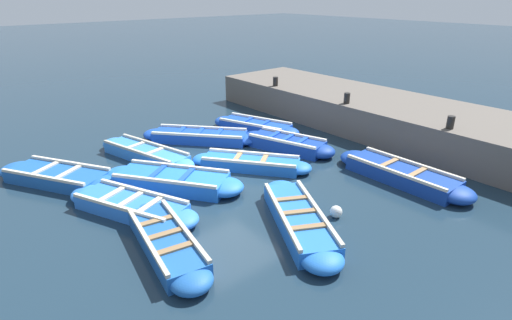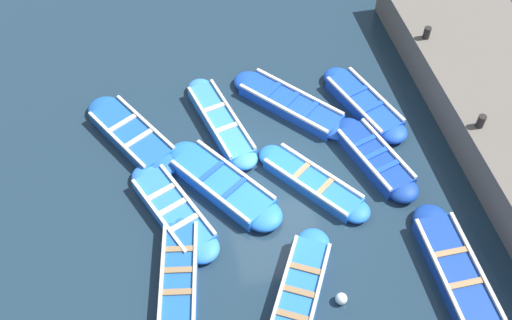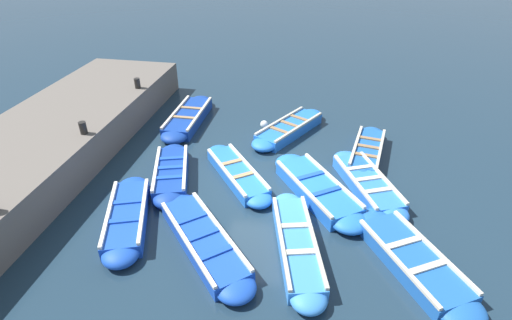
{
  "view_description": "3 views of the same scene",
  "coord_description": "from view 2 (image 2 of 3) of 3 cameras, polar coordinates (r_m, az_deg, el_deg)",
  "views": [
    {
      "loc": [
        -5.62,
        -7.96,
        4.55
      ],
      "look_at": [
        0.48,
        -0.78,
        0.55
      ],
      "focal_mm": 28.0,
      "sensor_mm": 36.0,
      "label": 1
    },
    {
      "loc": [
        -2.48,
        -8.66,
        12.24
      ],
      "look_at": [
        -0.49,
        0.58,
        0.48
      ],
      "focal_mm": 42.0,
      "sensor_mm": 36.0,
      "label": 2
    },
    {
      "loc": [
        -1.38,
        8.83,
        6.28
      ],
      "look_at": [
        0.39,
        -0.83,
        0.24
      ],
      "focal_mm": 28.0,
      "sensor_mm": 36.0,
      "label": 3
    }
  ],
  "objects": [
    {
      "name": "boat_outer_left",
      "position": [
        15.13,
        5.41,
        -2.13
      ],
      "size": [
        2.58,
        3.11,
        0.36
      ],
      "color": "blue",
      "rests_on": "ground"
    },
    {
      "name": "boat_outer_right",
      "position": [
        16.4,
        -11.74,
        2.37
      ],
      "size": [
        2.6,
        3.53,
        0.39
      ],
      "color": "#1E59AD",
      "rests_on": "ground"
    },
    {
      "name": "boat_far_corner",
      "position": [
        13.46,
        4.1,
        -12.73
      ],
      "size": [
        2.39,
        3.49,
        0.41
      ],
      "color": "blue",
      "rests_on": "ground"
    },
    {
      "name": "bollard_mid_south",
      "position": [
        18.05,
        15.97,
        11.58
      ],
      "size": [
        0.2,
        0.2,
        0.35
      ],
      "primitive_type": "cylinder",
      "color": "black",
      "rests_on": "quay_wall"
    },
    {
      "name": "boat_centre",
      "position": [
        15.02,
        -3.18,
        -2.33
      ],
      "size": [
        2.88,
        3.55,
        0.42
      ],
      "color": "blue",
      "rests_on": "ground"
    },
    {
      "name": "boat_inner_gap",
      "position": [
        14.69,
        -7.85,
        -4.81
      ],
      "size": [
        2.11,
        3.45,
        0.38
      ],
      "color": "blue",
      "rests_on": "ground"
    },
    {
      "name": "boat_drifting",
      "position": [
        14.4,
        18.5,
        -10.05
      ],
      "size": [
        0.96,
        3.72,
        0.43
      ],
      "color": "navy",
      "rests_on": "ground"
    },
    {
      "name": "buoy_orange_near",
      "position": [
        13.57,
        8.13,
        -12.94
      ],
      "size": [
        0.27,
        0.27,
        0.27
      ],
      "primitive_type": "sphere",
      "color": "silver",
      "rests_on": "ground"
    },
    {
      "name": "boat_stern_in",
      "position": [
        15.8,
        11.25,
        0.16
      ],
      "size": [
        1.69,
        3.21,
        0.44
      ],
      "color": "navy",
      "rests_on": "ground"
    },
    {
      "name": "bollard_mid_north",
      "position": [
        15.91,
        20.64,
        3.48
      ],
      "size": [
        0.2,
        0.2,
        0.35
      ],
      "primitive_type": "cylinder",
      "color": "black",
      "rests_on": "quay_wall"
    },
    {
      "name": "boat_bow_out",
      "position": [
        17.09,
        10.24,
        5.3
      ],
      "size": [
        1.84,
        3.37,
        0.42
      ],
      "color": "#1947B7",
      "rests_on": "ground"
    },
    {
      "name": "boat_end_of_row",
      "position": [
        13.78,
        -7.31,
        -10.69
      ],
      "size": [
        1.29,
        3.36,
        0.4
      ],
      "color": "#1E59AD",
      "rests_on": "ground"
    },
    {
      "name": "boat_near_quay",
      "position": [
        16.39,
        -3.36,
        3.67
      ],
      "size": [
        1.58,
        3.7,
        0.39
      ],
      "color": "#3884E0",
      "rests_on": "ground"
    },
    {
      "name": "boat_tucked",
      "position": [
        16.86,
        3.32,
        5.34
      ],
      "size": [
        3.13,
        3.44,
        0.39
      ],
      "color": "#1947B7",
      "rests_on": "ground"
    },
    {
      "name": "ground_plane",
      "position": [
        15.2,
        2.28,
        -2.5
      ],
      "size": [
        120.0,
        120.0,
        0.0
      ],
      "primitive_type": "plane",
      "color": "#1C303F"
    }
  ]
}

